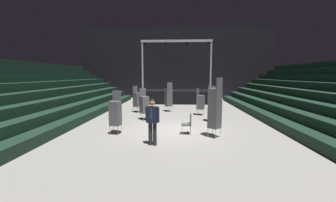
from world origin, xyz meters
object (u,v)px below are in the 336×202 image
chair_stack_front_left (144,104)px  chair_stack_mid_right (200,102)px  loose_chair_near_man (188,122)px  chair_stack_rear_right (169,97)px  chair_stack_rear_left (215,108)px  chair_stack_front_right (115,113)px  man_with_tie (152,119)px  chair_stack_mid_left (212,104)px  stage_riser (176,96)px  chair_stack_mid_centre (137,99)px

chair_stack_front_left → chair_stack_mid_right: (3.49, 1.72, -0.04)m
chair_stack_mid_right → loose_chair_near_man: bearing=11.0°
chair_stack_rear_right → loose_chair_near_man: size_ratio=2.26×
chair_stack_rear_left → loose_chair_near_man: bearing=109.3°
chair_stack_rear_left → chair_stack_rear_right: 6.88m
chair_stack_front_left → chair_stack_front_right: chair_stack_front_right is taller
chair_stack_rear_left → loose_chair_near_man: size_ratio=2.71×
man_with_tie → chair_stack_front_left: chair_stack_front_left is taller
loose_chair_near_man → chair_stack_front_left: bearing=40.2°
chair_stack_mid_left → chair_stack_mid_right: chair_stack_mid_left is taller
stage_riser → chair_stack_rear_left: stage_riser is taller
chair_stack_mid_right → chair_stack_front_right: bearing=-18.1°
stage_riser → chair_stack_mid_centre: stage_riser is taller
man_with_tie → chair_stack_front_left: bearing=-61.1°
chair_stack_front_left → chair_stack_rear_right: size_ratio=0.88×
stage_riser → chair_stack_front_left: bearing=-102.5°
chair_stack_front_left → chair_stack_front_right: bearing=38.0°
chair_stack_mid_centre → chair_stack_front_right: bearing=39.0°
chair_stack_mid_centre → loose_chair_near_man: chair_stack_mid_centre is taller
stage_riser → chair_stack_rear_right: 5.25m
chair_stack_front_left → man_with_tie: bearing=65.1°
chair_stack_front_right → chair_stack_mid_left: 5.56m
chair_stack_mid_right → chair_stack_rear_left: chair_stack_rear_left is taller
man_with_tie → chair_stack_mid_right: size_ratio=0.99×
man_with_tie → chair_stack_mid_left: size_ratio=0.86×
chair_stack_front_left → chair_stack_mid_right: bearing=168.6°
chair_stack_mid_left → chair_stack_rear_right: (-2.63, 3.28, 0.04)m
chair_stack_mid_left → chair_stack_mid_centre: chair_stack_mid_left is taller
loose_chair_near_man → man_with_tie: bearing=140.3°
stage_riser → man_with_tie: 12.92m
chair_stack_front_left → loose_chair_near_man: chair_stack_front_left is taller
chair_stack_mid_centre → chair_stack_rear_right: (2.23, 0.44, 0.13)m
chair_stack_mid_left → chair_stack_rear_right: 4.20m
stage_riser → chair_stack_front_right: 11.70m
chair_stack_mid_centre → loose_chair_near_man: 6.54m
chair_stack_front_left → chair_stack_front_right: (-0.81, -3.14, 0.04)m
man_with_tie → loose_chair_near_man: 2.24m
chair_stack_mid_left → chair_stack_mid_right: 2.01m
man_with_tie → chair_stack_rear_left: (2.53, 1.19, 0.27)m
chair_stack_mid_left → loose_chair_near_man: 3.15m
stage_riser → chair_stack_rear_left: (1.75, -11.70, 0.60)m
chair_stack_front_right → chair_stack_mid_right: chair_stack_front_right is taller
chair_stack_mid_centre → chair_stack_rear_left: (4.50, -6.05, 0.34)m
chair_stack_front_left → chair_stack_mid_left: bearing=138.9°
stage_riser → loose_chair_near_man: 11.24m
man_with_tie → chair_stack_rear_right: size_ratio=0.83×
chair_stack_front_right → chair_stack_mid_right: 6.49m
chair_stack_front_left → chair_stack_front_right: size_ratio=0.96×
chair_stack_mid_left → chair_stack_mid_centre: 5.63m
chair_stack_front_left → chair_stack_mid_left: 3.94m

